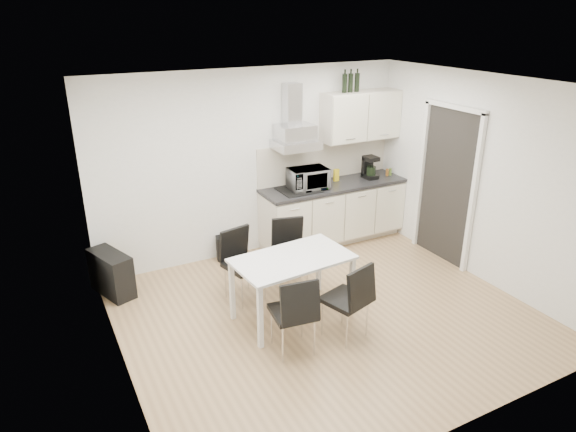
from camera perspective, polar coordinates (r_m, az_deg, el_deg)
name	(u,v)px	position (r m, az deg, el deg)	size (l,w,h in m)	color
ground	(326,314)	(6.08, 4.28, -10.82)	(4.50, 4.50, 0.00)	tan
wall_back	(253,164)	(7.17, -3.90, 5.81)	(4.50, 0.10, 2.60)	white
wall_front	(472,296)	(4.11, 19.77, -8.33)	(4.50, 0.10, 2.60)	white
wall_left	(112,253)	(4.77, -18.96, -3.91)	(0.10, 4.00, 2.60)	white
wall_right	(482,180)	(6.90, 20.73, 3.78)	(0.10, 4.00, 2.60)	white
ceiling	(334,85)	(5.16, 5.11, 14.25)	(4.50, 4.50, 0.00)	white
doorway	(446,187)	(7.30, 17.12, 3.12)	(0.08, 1.04, 2.10)	white
kitchenette	(335,188)	(7.63, 5.21, 3.07)	(2.22, 0.64, 2.52)	beige
dining_table	(292,265)	(5.70, 0.49, -5.46)	(1.35, 0.84, 0.75)	white
chair_far_left	(245,266)	(6.17, -4.84, -5.58)	(0.44, 0.50, 0.88)	black
chair_far_right	(291,255)	(6.41, 0.32, -4.40)	(0.44, 0.50, 0.88)	black
chair_near_left	(293,313)	(5.27, 0.53, -10.71)	(0.44, 0.50, 0.88)	black
chair_near_right	(345,300)	(5.51, 6.40, -9.28)	(0.44, 0.50, 0.88)	black
guitar_amp	(111,273)	(6.71, -19.03, -6.04)	(0.48, 0.71, 0.54)	black
floor_speaker	(224,248)	(7.29, -7.15, -3.52)	(0.20, 0.18, 0.34)	black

